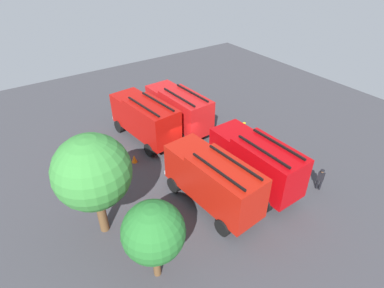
% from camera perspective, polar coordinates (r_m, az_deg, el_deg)
% --- Properties ---
extents(ground_plane, '(46.72, 46.72, 0.00)m').
position_cam_1_polar(ground_plane, '(25.29, -0.00, -2.64)').
color(ground_plane, '#38383D').
extents(fire_truck_0, '(7.24, 2.86, 3.88)m').
position_cam_1_polar(fire_truck_0, '(21.93, 11.48, -2.93)').
color(fire_truck_0, '#AD060A').
rests_on(fire_truck_0, ground).
extents(fire_truck_1, '(7.31, 3.04, 3.88)m').
position_cam_1_polar(fire_truck_1, '(28.11, -2.44, 6.53)').
color(fire_truck_1, red).
rests_on(fire_truck_1, ground).
extents(fire_truck_2, '(7.37, 3.22, 3.88)m').
position_cam_1_polar(fire_truck_2, '(19.98, 3.83, -6.39)').
color(fire_truck_2, '#AA160B').
rests_on(fire_truck_2, ground).
extents(fire_truck_3, '(7.41, 3.35, 3.88)m').
position_cam_1_polar(fire_truck_3, '(26.88, -8.56, 4.80)').
color(fire_truck_3, '#A90E0A').
rests_on(fire_truck_3, ground).
extents(firefighter_0, '(0.31, 0.45, 1.63)m').
position_cam_1_polar(firefighter_0, '(26.62, 10.62, 1.13)').
color(firefighter_0, black).
rests_on(firefighter_0, ground).
extents(firefighter_1, '(0.48, 0.37, 1.67)m').
position_cam_1_polar(firefighter_1, '(23.64, 22.28, -5.81)').
color(firefighter_1, black).
rests_on(firefighter_1, ground).
extents(firefighter_2, '(0.47, 0.34, 1.60)m').
position_cam_1_polar(firefighter_2, '(27.63, 9.34, 2.53)').
color(firefighter_2, black).
rests_on(firefighter_2, ground).
extents(firefighter_3, '(0.48, 0.45, 1.61)m').
position_cam_1_polar(firefighter_3, '(31.59, -0.39, 7.24)').
color(firefighter_3, black).
rests_on(firefighter_3, ground).
extents(tree_0, '(3.12, 3.12, 4.84)m').
position_cam_1_polar(tree_0, '(15.58, -7.01, -15.61)').
color(tree_0, brown).
rests_on(tree_0, ground).
extents(tree_1, '(4.26, 4.26, 6.60)m').
position_cam_1_polar(tree_1, '(17.65, -17.63, -4.93)').
color(tree_1, brown).
rests_on(tree_1, ground).
extents(traffic_cone_0, '(0.47, 0.47, 0.68)m').
position_cam_1_polar(traffic_cone_0, '(24.07, -1.30, -3.81)').
color(traffic_cone_0, '#F2600C').
rests_on(traffic_cone_0, ground).
extents(traffic_cone_1, '(0.45, 0.45, 0.64)m').
position_cam_1_polar(traffic_cone_1, '(25.14, -10.45, -2.64)').
color(traffic_cone_1, '#F2600C').
rests_on(traffic_cone_1, ground).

